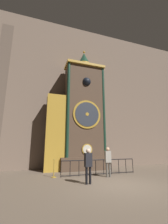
{
  "coord_description": "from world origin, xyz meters",
  "views": [
    {
      "loc": [
        -3.84,
        -6.36,
        1.7
      ],
      "look_at": [
        -0.08,
        5.0,
        4.46
      ],
      "focal_mm": 24.0,
      "sensor_mm": 36.0,
      "label": 1
    }
  ],
  "objects_px": {
    "visitor_near": "(88,162)",
    "visitor_far": "(108,159)",
    "clock_tower": "(79,116)",
    "stanchion_post": "(54,171)"
  },
  "relations": [
    {
      "from": "visitor_near",
      "to": "visitor_far",
      "type": "distance_m",
      "value": 2.05
    },
    {
      "from": "clock_tower",
      "to": "stanchion_post",
      "type": "distance_m",
      "value": 4.92
    },
    {
      "from": "visitor_near",
      "to": "visitor_far",
      "type": "xyz_separation_m",
      "value": [
        1.66,
        1.2,
        0.05
      ]
    },
    {
      "from": "visitor_far",
      "to": "stanchion_post",
      "type": "bearing_deg",
      "value": 169.8
    },
    {
      "from": "clock_tower",
      "to": "visitor_near",
      "type": "height_order",
      "value": "clock_tower"
    },
    {
      "from": "clock_tower",
      "to": "stanchion_post",
      "type": "xyz_separation_m",
      "value": [
        -2.14,
        -2.28,
        -3.79
      ]
    },
    {
      "from": "clock_tower",
      "to": "visitor_near",
      "type": "xyz_separation_m",
      "value": [
        -0.8,
        -4.31,
        -3.16
      ]
    },
    {
      "from": "visitor_far",
      "to": "clock_tower",
      "type": "bearing_deg",
      "value": 110.68
    },
    {
      "from": "visitor_near",
      "to": "clock_tower",
      "type": "bearing_deg",
      "value": 75.59
    },
    {
      "from": "visitor_near",
      "to": "visitor_far",
      "type": "relative_size",
      "value": 0.96
    }
  ]
}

